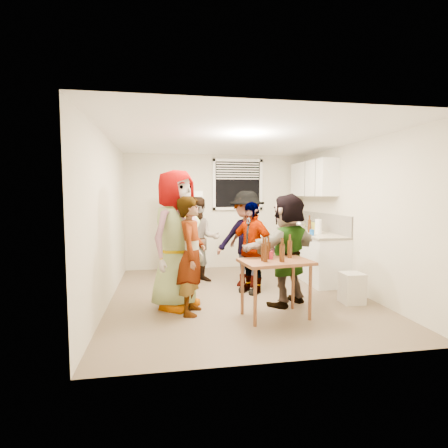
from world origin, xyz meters
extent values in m
cube|color=white|center=(-0.75, 1.88, 0.85)|extent=(0.70, 0.70, 1.70)
cube|color=white|center=(1.70, 1.15, 0.43)|extent=(0.60, 2.20, 0.86)
cube|color=beige|center=(1.70, 1.15, 0.88)|extent=(0.64, 2.22, 0.04)
cube|color=#AEA89E|center=(1.99, 1.15, 1.08)|extent=(0.03, 2.20, 0.36)
cube|color=white|center=(1.83, 1.35, 1.95)|extent=(0.34, 1.60, 0.70)
cylinder|color=white|center=(1.68, 0.72, 0.90)|extent=(0.13, 0.13, 0.27)
cylinder|color=black|center=(1.75, 1.93, 0.90)|extent=(0.07, 0.07, 0.27)
cylinder|color=#47230C|center=(1.60, 0.94, 0.90)|extent=(0.06, 0.06, 0.25)
cylinder|color=blue|center=(1.44, 0.46, 0.90)|extent=(0.08, 0.08, 0.11)
cube|color=#E1DE44|center=(1.92, 1.45, 0.98)|extent=(0.02, 0.18, 0.15)
cube|color=beige|center=(1.61, -0.64, 0.25)|extent=(0.32, 0.32, 0.46)
cylinder|color=#47230C|center=(0.52, -0.89, 0.77)|extent=(0.06, 0.06, 0.24)
cylinder|color=#B51F37|center=(0.24, -0.92, 0.77)|extent=(0.08, 0.08, 0.11)
imported|color=#989898|center=(-1.00, -0.38, 0.00)|extent=(2.14, 2.01, 0.63)
imported|color=#141933|center=(-0.81, -0.68, 0.00)|extent=(1.71, 0.96, 0.39)
imported|color=brown|center=(-0.52, 1.03, 0.00)|extent=(0.86, 1.63, 0.60)
imported|color=#38383C|center=(0.27, 0.59, 0.00)|extent=(1.82, 2.02, 0.63)
imported|color=black|center=(0.25, 0.19, 0.00)|extent=(1.74, 1.64, 0.37)
imported|color=#C4604A|center=(0.63, -0.53, 0.00)|extent=(2.18, 2.22, 0.49)
camera|label=1|loc=(-1.16, -5.39, 1.64)|focal=28.00mm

